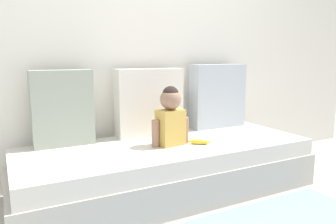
% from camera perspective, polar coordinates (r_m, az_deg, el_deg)
% --- Properties ---
extents(ground_plane, '(12.00, 12.00, 0.00)m').
position_cam_1_polar(ground_plane, '(2.65, -0.08, -13.80)').
color(ground_plane, '#B2ADA3').
extents(back_wall, '(5.51, 0.10, 2.49)m').
position_cam_1_polar(back_wall, '(2.96, -5.32, 13.21)').
color(back_wall, silver).
rests_on(back_wall, ground).
extents(couch, '(2.31, 0.88, 0.39)m').
position_cam_1_polar(couch, '(2.58, -0.08, -9.86)').
color(couch, beige).
rests_on(couch, ground).
extents(throw_pillow_left, '(0.45, 0.16, 0.57)m').
position_cam_1_polar(throw_pillow_left, '(2.56, -18.10, 0.65)').
color(throw_pillow_left, '#99A393').
rests_on(throw_pillow_left, couch).
extents(throw_pillow_center, '(0.58, 0.16, 0.57)m').
position_cam_1_polar(throw_pillow_center, '(2.77, -3.33, 1.73)').
color(throw_pillow_center, silver).
rests_on(throw_pillow_center, couch).
extents(throw_pillow_right, '(0.55, 0.16, 0.60)m').
position_cam_1_polar(throw_pillow_right, '(3.13, 8.73, 2.80)').
color(throw_pillow_right, '#B2BCC6').
rests_on(throw_pillow_right, couch).
extents(toddler, '(0.31, 0.17, 0.45)m').
position_cam_1_polar(toddler, '(2.45, 0.46, -0.61)').
color(toddler, gold).
rests_on(toddler, couch).
extents(banana, '(0.16, 0.14, 0.04)m').
position_cam_1_polar(banana, '(2.52, 5.55, -5.24)').
color(banana, yellow).
rests_on(banana, couch).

